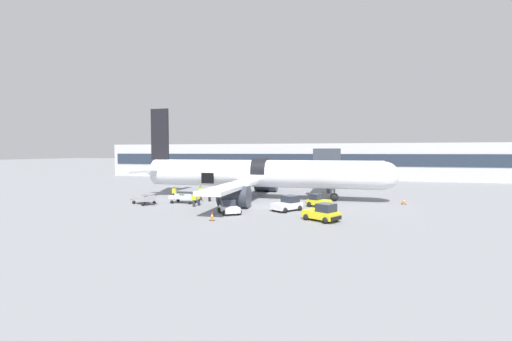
{
  "coord_description": "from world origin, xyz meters",
  "views": [
    {
      "loc": [
        9.78,
        -36.27,
        6.1
      ],
      "look_at": [
        -0.93,
        4.98,
        3.78
      ],
      "focal_mm": 24.0,
      "sensor_mm": 36.0,
      "label": 1
    }
  ],
  "objects": [
    {
      "name": "airplane",
      "position": [
        -1.34,
        6.94,
        3.15
      ],
      "size": [
        34.12,
        30.24,
        12.12
      ],
      "color": "white",
      "rests_on": "ground_plane"
    },
    {
      "name": "ground_crew_loader_b",
      "position": [
        -7.9,
        3.67,
        0.96
      ],
      "size": [
        0.58,
        0.58,
        1.83
      ],
      "color": "#1E2338",
      "rests_on": "ground_plane"
    },
    {
      "name": "baggage_cart_loading",
      "position": [
        -8.71,
        0.9,
        0.54
      ],
      "size": [
        4.18,
        2.01,
        1.04
      ],
      "color": "#B7BABF",
      "rests_on": "ground_plane"
    },
    {
      "name": "safety_cone_nose",
      "position": [
        16.54,
        6.49,
        0.37
      ],
      "size": [
        0.54,
        0.54,
        0.79
      ],
      "color": "black",
      "rests_on": "ground_plane"
    },
    {
      "name": "baggage_cart_queued",
      "position": [
        -12.82,
        -1.19,
        0.53
      ],
      "size": [
        3.8,
        2.68,
        1.07
      ],
      "color": "#999BA0",
      "rests_on": "ground_plane"
    },
    {
      "name": "ground_crew_loader_a",
      "position": [
        -6.42,
        -1.45,
        0.82
      ],
      "size": [
        0.54,
        0.37,
        1.56
      ],
      "color": "#2D2D33",
      "rests_on": "ground_plane"
    },
    {
      "name": "jet_bridge_stub",
      "position": [
        7.53,
        14.26,
        4.9
      ],
      "size": [
        3.48,
        13.2,
        6.55
      ],
      "color": "#4C4C51",
      "rests_on": "ground_plane"
    },
    {
      "name": "safety_cone_engine_left",
      "position": [
        -1.58,
        -8.08,
        0.36
      ],
      "size": [
        0.43,
        0.43,
        0.77
      ],
      "color": "black",
      "rests_on": "ground_plane"
    },
    {
      "name": "baggage_tug_spare",
      "position": [
        4.11,
        -1.33,
        0.68
      ],
      "size": [
        3.2,
        3.62,
        1.56
      ],
      "color": "silver",
      "rests_on": "ground_plane"
    },
    {
      "name": "ground_crew_helper",
      "position": [
        -5.51,
        3.44,
        0.96
      ],
      "size": [
        0.51,
        0.63,
        1.82
      ],
      "color": "#1E2338",
      "rests_on": "ground_plane"
    },
    {
      "name": "baggage_tug_mid",
      "position": [
        7.95,
        -5.81,
        0.69
      ],
      "size": [
        3.5,
        3.02,
        1.59
      ],
      "color": "yellow",
      "rests_on": "ground_plane"
    },
    {
      "name": "ground_crew_driver",
      "position": [
        -6.27,
        -0.47,
        0.83
      ],
      "size": [
        0.48,
        0.54,
        1.58
      ],
      "color": "#1E2338",
      "rests_on": "ground_plane"
    },
    {
      "name": "baggage_tug_rear",
      "position": [
        6.99,
        2.14,
        0.61
      ],
      "size": [
        2.89,
        2.65,
        1.42
      ],
      "color": "yellow",
      "rests_on": "ground_plane"
    },
    {
      "name": "baggage_tug_lead",
      "position": [
        -1.22,
        -4.52,
        0.6
      ],
      "size": [
        2.73,
        3.04,
        1.39
      ],
      "color": "white",
      "rests_on": "ground_plane"
    },
    {
      "name": "ground_plane",
      "position": [
        0.0,
        0.0,
        0.0
      ],
      "size": [
        500.0,
        500.0,
        0.0
      ],
      "primitive_type": "plane",
      "color": "gray"
    },
    {
      "name": "ground_crew_marshal",
      "position": [
        -11.45,
        3.48,
        0.86
      ],
      "size": [
        0.52,
        0.52,
        1.63
      ],
      "color": "black",
      "rests_on": "ground_plane"
    },
    {
      "name": "ground_crew_supervisor",
      "position": [
        -6.33,
        2.89,
        0.88
      ],
      "size": [
        0.54,
        0.54,
        1.68
      ],
      "color": "black",
      "rests_on": "ground_plane"
    },
    {
      "name": "terminal_strip",
      "position": [
        0.0,
        45.01,
        3.99
      ],
      "size": [
        95.49,
        10.29,
        7.97
      ],
      "color": "#B2B2B7",
      "rests_on": "ground_plane"
    }
  ]
}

